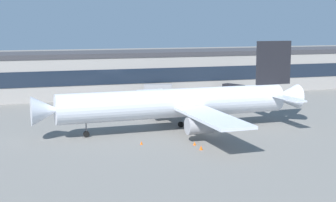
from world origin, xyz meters
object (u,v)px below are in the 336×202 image
Objects in this scene: traffic_cone_1 at (195,143)px; belt_loader at (127,100)px; airliner at (179,103)px; traffic_cone_2 at (201,148)px; traffic_cone_0 at (141,143)px; stair_truck at (234,90)px; catering_truck at (159,92)px.

belt_loader is at bearing 92.14° from traffic_cone_1.
airliner is 74.51× the size of traffic_cone_2.
airliner is 13.75m from traffic_cone_0.
airliner reaches higher than traffic_cone_2.
airliner is 15.65m from traffic_cone_2.
traffic_cone_0 is at bearing -137.77° from airliner.
airliner is at bearing -128.42° from stair_truck.
traffic_cone_0 is at bearing 159.57° from traffic_cone_1.
airliner reaches higher than belt_loader.
airliner is at bearing -84.73° from belt_loader.
stair_truck is at bearing 59.77° from traffic_cone_2.
catering_truck reaches higher than belt_loader.
traffic_cone_2 is (1.52, -45.97, -0.80)m from belt_loader.
traffic_cone_1 reaches higher than traffic_cone_0.
catering_truck is (-20.73, 1.47, 0.31)m from stair_truck.
traffic_cone_1 is (-28.73, -46.33, -1.68)m from stair_truck.
traffic_cone_0 is at bearing -109.97° from catering_truck.
airliner is 8.14× the size of stair_truck.
catering_truck is 10.87× the size of traffic_cone_2.
traffic_cone_2 is at bearing -120.23° from stair_truck.
traffic_cone_2 is at bearing -99.03° from catering_truck.
stair_truck is 9.15× the size of traffic_cone_2.
traffic_cone_1 is at bearing -96.20° from airliner.
airliner is at bearing 42.23° from traffic_cone_0.
catering_truck is 12.80× the size of traffic_cone_1.
catering_truck is at bearing 79.43° from airliner.
stair_truck is 0.84× the size of catering_truck.
stair_truck is at bearing -4.06° from catering_truck.
traffic_cone_2 reaches higher than traffic_cone_0.
stair_truck is 20.78m from catering_truck.
stair_truck is at bearing 58.19° from traffic_cone_1.
airliner is 31.54m from belt_loader.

